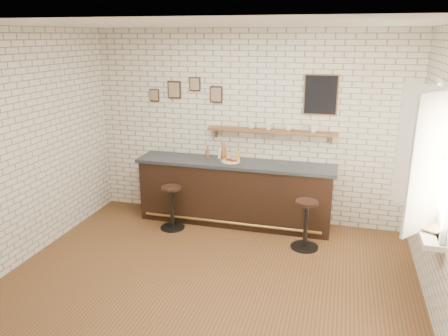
{
  "coord_description": "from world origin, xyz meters",
  "views": [
    {
      "loc": [
        1.44,
        -4.6,
        2.89
      ],
      "look_at": [
        -0.08,
        0.9,
        1.15
      ],
      "focal_mm": 35.0,
      "sensor_mm": 36.0,
      "label": 1
    }
  ],
  "objects_px": {
    "bar_stool_left": "(172,206)",
    "book_upper": "(426,226)",
    "bar_counter": "(235,192)",
    "shelf_cup_a": "(251,126)",
    "bitters_bottle_brown": "(207,153)",
    "ciabatta_sandwich": "(231,159)",
    "book_lower": "(425,226)",
    "shelf_cup_b": "(268,127)",
    "bar_stool_right": "(306,223)",
    "sandwich_plate": "(231,161)",
    "shelf_cup_d": "(314,129)",
    "shelf_cup_c": "(288,128)",
    "condiment_bottle_yellow": "(239,155)",
    "bitters_bottle_amber": "(224,153)",
    "bitters_bottle_white": "(219,153)"
  },
  "relations": [
    {
      "from": "shelf_cup_a",
      "to": "book_upper",
      "type": "relative_size",
      "value": 0.5
    },
    {
      "from": "bar_counter",
      "to": "condiment_bottle_yellow",
      "type": "height_order",
      "value": "condiment_bottle_yellow"
    },
    {
      "from": "sandwich_plate",
      "to": "book_upper",
      "type": "distance_m",
      "value": 3.04
    },
    {
      "from": "bitters_bottle_brown",
      "to": "sandwich_plate",
      "type": "bearing_deg",
      "value": -18.3
    },
    {
      "from": "bar_counter",
      "to": "shelf_cup_b",
      "type": "height_order",
      "value": "shelf_cup_b"
    },
    {
      "from": "bitters_bottle_brown",
      "to": "condiment_bottle_yellow",
      "type": "relative_size",
      "value": 1.08
    },
    {
      "from": "bitters_bottle_brown",
      "to": "shelf_cup_d",
      "type": "bearing_deg",
      "value": 2.7
    },
    {
      "from": "sandwich_plate",
      "to": "bitters_bottle_amber",
      "type": "relative_size",
      "value": 1.12
    },
    {
      "from": "bar_stool_left",
      "to": "bitters_bottle_amber",
      "type": "bearing_deg",
      "value": 42.29
    },
    {
      "from": "bitters_bottle_brown",
      "to": "book_upper",
      "type": "xyz_separation_m",
      "value": [
        2.99,
        -1.77,
        -0.13
      ]
    },
    {
      "from": "bitters_bottle_brown",
      "to": "bar_stool_left",
      "type": "relative_size",
      "value": 0.27
    },
    {
      "from": "book_lower",
      "to": "bitters_bottle_amber",
      "type": "bearing_deg",
      "value": 122.56
    },
    {
      "from": "shelf_cup_b",
      "to": "shelf_cup_c",
      "type": "relative_size",
      "value": 0.9
    },
    {
      "from": "ciabatta_sandwich",
      "to": "shelf_cup_d",
      "type": "height_order",
      "value": "shelf_cup_d"
    },
    {
      "from": "ciabatta_sandwich",
      "to": "shelf_cup_b",
      "type": "height_order",
      "value": "shelf_cup_b"
    },
    {
      "from": "bitters_bottle_amber",
      "to": "bar_stool_right",
      "type": "xyz_separation_m",
      "value": [
        1.38,
        -0.72,
        -0.73
      ]
    },
    {
      "from": "bar_stool_right",
      "to": "book_upper",
      "type": "distance_m",
      "value": 1.79
    },
    {
      "from": "condiment_bottle_yellow",
      "to": "book_upper",
      "type": "height_order",
      "value": "condiment_bottle_yellow"
    },
    {
      "from": "bitters_bottle_white",
      "to": "book_upper",
      "type": "xyz_separation_m",
      "value": [
        2.79,
        -1.77,
        -0.14
      ]
    },
    {
      "from": "bar_counter",
      "to": "bitters_bottle_brown",
      "type": "relative_size",
      "value": 16.91
    },
    {
      "from": "bar_stool_left",
      "to": "book_upper",
      "type": "distance_m",
      "value": 3.62
    },
    {
      "from": "shelf_cup_a",
      "to": "bar_stool_right",
      "type": "bearing_deg",
      "value": -55.1
    },
    {
      "from": "shelf_cup_d",
      "to": "shelf_cup_c",
      "type": "bearing_deg",
      "value": 145.52
    },
    {
      "from": "shelf_cup_b",
      "to": "book_upper",
      "type": "bearing_deg",
      "value": -108.57
    },
    {
      "from": "sandwich_plate",
      "to": "book_upper",
      "type": "bearing_deg",
      "value": -32.45
    },
    {
      "from": "bar_stool_left",
      "to": "bitters_bottle_white",
      "type": "bearing_deg",
      "value": 45.78
    },
    {
      "from": "ciabatta_sandwich",
      "to": "bar_stool_right",
      "type": "bearing_deg",
      "value": -25.36
    },
    {
      "from": "bar_stool_left",
      "to": "book_upper",
      "type": "bearing_deg",
      "value": -18.97
    },
    {
      "from": "book_upper",
      "to": "bitters_bottle_brown",
      "type": "bearing_deg",
      "value": -175.14
    },
    {
      "from": "shelf_cup_c",
      "to": "book_upper",
      "type": "height_order",
      "value": "shelf_cup_c"
    },
    {
      "from": "bitters_bottle_amber",
      "to": "condiment_bottle_yellow",
      "type": "xyz_separation_m",
      "value": [
        0.24,
        -0.0,
        -0.03
      ]
    },
    {
      "from": "condiment_bottle_yellow",
      "to": "shelf_cup_b",
      "type": "height_order",
      "value": "shelf_cup_b"
    },
    {
      "from": "bar_counter",
      "to": "bitters_bottle_white",
      "type": "height_order",
      "value": "bitters_bottle_white"
    },
    {
      "from": "bar_stool_right",
      "to": "shelf_cup_c",
      "type": "xyz_separation_m",
      "value": [
        -0.4,
        0.8,
        1.17
      ]
    },
    {
      "from": "bitters_bottle_brown",
      "to": "book_upper",
      "type": "distance_m",
      "value": 3.47
    },
    {
      "from": "bitters_bottle_amber",
      "to": "bar_stool_left",
      "type": "xyz_separation_m",
      "value": [
        -0.67,
        -0.61,
        -0.74
      ]
    },
    {
      "from": "bar_counter",
      "to": "shelf_cup_a",
      "type": "height_order",
      "value": "shelf_cup_a"
    },
    {
      "from": "shelf_cup_a",
      "to": "shelf_cup_b",
      "type": "bearing_deg",
      "value": -15.76
    },
    {
      "from": "ciabatta_sandwich",
      "to": "book_lower",
      "type": "relative_size",
      "value": 1.09
    },
    {
      "from": "bitters_bottle_brown",
      "to": "condiment_bottle_yellow",
      "type": "distance_m",
      "value": 0.51
    },
    {
      "from": "bar_stool_right",
      "to": "bar_stool_left",
      "type": "bearing_deg",
      "value": 176.84
    },
    {
      "from": "ciabatta_sandwich",
      "to": "bitters_bottle_amber",
      "type": "xyz_separation_m",
      "value": [
        -0.16,
        0.14,
        0.06
      ]
    },
    {
      "from": "condiment_bottle_yellow",
      "to": "shelf_cup_a",
      "type": "bearing_deg",
      "value": 24.06
    },
    {
      "from": "bar_counter",
      "to": "bar_stool_right",
      "type": "relative_size",
      "value": 4.4
    },
    {
      "from": "bitters_bottle_white",
      "to": "book_lower",
      "type": "xyz_separation_m",
      "value": [
        2.79,
        -1.74,
        -0.15
      ]
    },
    {
      "from": "bar_stool_right",
      "to": "shelf_cup_c",
      "type": "height_order",
      "value": "shelf_cup_c"
    },
    {
      "from": "shelf_cup_c",
      "to": "bitters_bottle_white",
      "type": "bearing_deg",
      "value": 101.47
    },
    {
      "from": "condiment_bottle_yellow",
      "to": "book_upper",
      "type": "bearing_deg",
      "value": -35.57
    },
    {
      "from": "bar_counter",
      "to": "shelf_cup_b",
      "type": "relative_size",
      "value": 29.18
    },
    {
      "from": "condiment_bottle_yellow",
      "to": "book_upper",
      "type": "distance_m",
      "value": 3.04
    }
  ]
}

